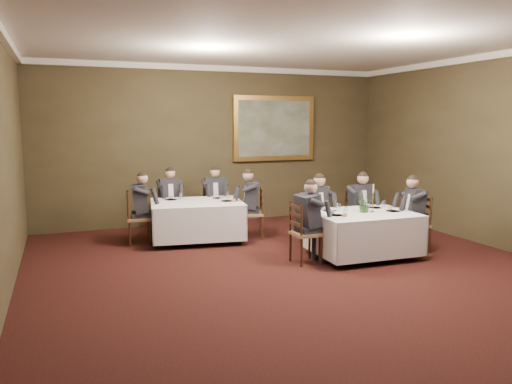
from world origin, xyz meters
TOP-DOWN VIEW (x-y plane):
  - ground at (0.00, 0.00)m, footprint 10.00×10.00m
  - ceiling at (0.00, 0.00)m, footprint 8.00×10.00m
  - back_wall at (0.00, 5.00)m, footprint 8.00×0.10m
  - crown_molding at (0.00, 0.00)m, footprint 8.00×10.00m
  - table_main at (1.40, 1.16)m, footprint 1.74×1.34m
  - table_second at (-0.92, 3.30)m, footprint 1.91×1.56m
  - chair_main_backleft at (0.97, 2.05)m, footprint 0.52×0.51m
  - diner_main_backleft at (0.97, 2.04)m, footprint 0.50×0.56m
  - chair_main_backright at (1.88, 2.02)m, footprint 0.45×0.43m
  - diner_main_backright at (1.88, 2.01)m, footprint 0.42×0.49m
  - chair_main_endleft at (0.32, 1.20)m, footprint 0.44×0.46m
  - diner_main_endleft at (0.34, 1.20)m, footprint 0.50×0.43m
  - chair_main_endright at (2.47, 1.13)m, footprint 0.53×0.54m
  - diner_main_endright at (2.46, 1.13)m, footprint 0.57×0.52m
  - chair_sec_backleft at (-1.25, 4.25)m, footprint 0.44×0.42m
  - diner_sec_backleft at (-1.25, 4.24)m, footprint 0.42×0.48m
  - chair_sec_backright at (-0.33, 4.12)m, footprint 0.47×0.46m
  - diner_sec_backright at (-0.33, 4.10)m, footprint 0.44×0.51m
  - chair_sec_endright at (0.16, 3.14)m, footprint 0.53×0.54m
  - diner_sec_endright at (0.15, 3.14)m, footprint 0.58×0.52m
  - chair_sec_endleft at (-2.01, 3.47)m, footprint 0.47×0.49m
  - diner_sec_endleft at (-1.99, 3.47)m, footprint 0.52×0.45m
  - centerpiece at (1.43, 1.18)m, footprint 0.30×0.27m
  - candlestick at (1.58, 1.16)m, footprint 0.07×0.07m
  - place_setting_table_main at (1.01, 1.56)m, footprint 0.33×0.31m
  - place_setting_table_second at (-1.27, 3.76)m, footprint 0.33×0.31m
  - painting at (1.40, 4.94)m, footprint 2.02×0.09m

SIDE VIEW (x-z plane):
  - ground at x=0.00m, z-range 0.00..0.00m
  - chair_main_backleft at x=0.97m, z-range -0.22..0.78m
  - chair_main_backright at x=1.88m, z-range -0.22..0.78m
  - chair_main_endleft at x=0.32m, z-range -0.22..0.78m
  - chair_main_endright at x=2.47m, z-range -0.22..0.78m
  - chair_sec_backleft at x=-1.25m, z-range -0.22..0.78m
  - chair_sec_backright at x=-0.33m, z-range -0.22..0.78m
  - chair_sec_endright at x=0.16m, z-range -0.22..0.78m
  - chair_sec_endleft at x=-2.01m, z-range -0.22..0.78m
  - table_main at x=1.40m, z-range 0.12..0.78m
  - table_second at x=-0.92m, z-range 0.12..0.78m
  - diner_main_backleft at x=0.97m, z-range -0.16..1.19m
  - diner_main_backright at x=1.88m, z-range -0.16..1.19m
  - diner_main_endleft at x=0.34m, z-range -0.16..1.19m
  - diner_main_endright at x=2.46m, z-range -0.16..1.19m
  - diner_sec_backleft at x=-1.25m, z-range -0.16..1.19m
  - diner_sec_backright at x=-0.33m, z-range -0.16..1.19m
  - diner_sec_endright at x=0.15m, z-range -0.16..1.19m
  - diner_sec_endleft at x=-1.99m, z-range -0.16..1.19m
  - place_setting_table_main at x=1.01m, z-range 0.73..0.87m
  - place_setting_table_second at x=-1.27m, z-range 0.73..0.87m
  - centerpiece at x=1.43m, z-range 0.77..1.06m
  - candlestick at x=1.58m, z-range 0.70..1.19m
  - back_wall at x=0.00m, z-range 0.00..3.50m
  - painting at x=1.40m, z-range 1.37..2.87m
  - crown_molding at x=0.00m, z-range 3.38..3.50m
  - ceiling at x=0.00m, z-range 3.45..3.55m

